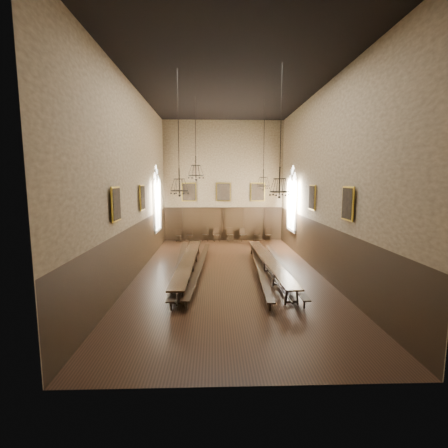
{
  "coord_description": "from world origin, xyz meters",
  "views": [
    {
      "loc": [
        -0.72,
        -15.68,
        4.58
      ],
      "look_at": [
        -0.19,
        1.5,
        2.26
      ],
      "focal_mm": 26.0,
      "sensor_mm": 36.0,
      "label": 1
    }
  ],
  "objects_px": {
    "chair_0": "(179,238)",
    "chair_7": "(268,237)",
    "bench_left_inner": "(200,267)",
    "chandelier_back_left": "(196,170)",
    "chair_1": "(189,237)",
    "chair_5": "(243,237)",
    "table_left": "(188,266)",
    "chair_2": "(205,237)",
    "chair_4": "(230,237)",
    "chair_6": "(257,237)",
    "chandelier_front_left": "(179,181)",
    "chandelier_back_right": "(263,179)",
    "bench_right_inner": "(259,268)",
    "chandelier_front_right": "(280,183)",
    "bench_left_outer": "(180,266)",
    "chair_3": "(216,237)",
    "bench_right_outer": "(282,268)",
    "table_right": "(269,266)"
  },
  "relations": [
    {
      "from": "chair_0",
      "to": "chair_7",
      "type": "height_order",
      "value": "chair_7"
    },
    {
      "from": "bench_left_inner",
      "to": "chandelier_back_left",
      "type": "xyz_separation_m",
      "value": [
        -0.26,
        2.33,
        4.84
      ]
    },
    {
      "from": "chair_1",
      "to": "chair_5",
      "type": "relative_size",
      "value": 0.99
    },
    {
      "from": "table_left",
      "to": "chair_2",
      "type": "relative_size",
      "value": 9.59
    },
    {
      "from": "bench_left_inner",
      "to": "chair_2",
      "type": "bearing_deg",
      "value": 89.61
    },
    {
      "from": "table_left",
      "to": "chair_1",
      "type": "relative_size",
      "value": 9.92
    },
    {
      "from": "chair_4",
      "to": "chair_6",
      "type": "bearing_deg",
      "value": -3.14
    },
    {
      "from": "chair_4",
      "to": "table_left",
      "type": "bearing_deg",
      "value": -112.17
    },
    {
      "from": "table_left",
      "to": "chandelier_front_left",
      "type": "height_order",
      "value": "chandelier_front_left"
    },
    {
      "from": "chair_5",
      "to": "chandelier_back_left",
      "type": "bearing_deg",
      "value": -134.52
    },
    {
      "from": "chair_0",
      "to": "chair_1",
      "type": "relative_size",
      "value": 0.91
    },
    {
      "from": "bench_left_inner",
      "to": "chandelier_back_right",
      "type": "bearing_deg",
      "value": 36.09
    },
    {
      "from": "table_left",
      "to": "bench_right_inner",
      "type": "distance_m",
      "value": 3.5
    },
    {
      "from": "bench_right_inner",
      "to": "chair_1",
      "type": "relative_size",
      "value": 10.36
    },
    {
      "from": "chandelier_back_left",
      "to": "chandelier_front_right",
      "type": "bearing_deg",
      "value": -55.5
    },
    {
      "from": "chair_1",
      "to": "chandelier_back_right",
      "type": "bearing_deg",
      "value": -45.4
    },
    {
      "from": "table_left",
      "to": "chair_6",
      "type": "height_order",
      "value": "chair_6"
    },
    {
      "from": "bench_left_outer",
      "to": "chandelier_front_left",
      "type": "relative_size",
      "value": 2.13
    },
    {
      "from": "bench_right_inner",
      "to": "bench_left_inner",
      "type": "bearing_deg",
      "value": 174.48
    },
    {
      "from": "chair_0",
      "to": "chair_3",
      "type": "xyz_separation_m",
      "value": [
        2.85,
        -0.01,
        0.03
      ]
    },
    {
      "from": "chair_5",
      "to": "chandelier_front_right",
      "type": "height_order",
      "value": "chandelier_front_right"
    },
    {
      "from": "bench_right_inner",
      "to": "chandelier_front_left",
      "type": "bearing_deg",
      "value": -153.24
    },
    {
      "from": "bench_right_outer",
      "to": "chair_3",
      "type": "bearing_deg",
      "value": 110.15
    },
    {
      "from": "chair_7",
      "to": "chandelier_front_left",
      "type": "height_order",
      "value": "chandelier_front_left"
    },
    {
      "from": "chair_2",
      "to": "chandelier_back_left",
      "type": "xyz_separation_m",
      "value": [
        -0.32,
        -6.21,
        4.83
      ]
    },
    {
      "from": "table_left",
      "to": "chair_5",
      "type": "xyz_separation_m",
      "value": [
        3.47,
        8.49,
        -0.08
      ]
    },
    {
      "from": "chandelier_back_right",
      "to": "bench_right_inner",
      "type": "bearing_deg",
      "value": -101.53
    },
    {
      "from": "chair_2",
      "to": "chair_5",
      "type": "relative_size",
      "value": 1.02
    },
    {
      "from": "bench_right_inner",
      "to": "chair_5",
      "type": "relative_size",
      "value": 10.23
    },
    {
      "from": "chair_2",
      "to": "chair_6",
      "type": "distance_m",
      "value": 3.94
    },
    {
      "from": "chandelier_back_right",
      "to": "table_right",
      "type": "bearing_deg",
      "value": -91.69
    },
    {
      "from": "table_left",
      "to": "chair_1",
      "type": "distance_m",
      "value": 8.52
    },
    {
      "from": "chair_2",
      "to": "chair_4",
      "type": "distance_m",
      "value": 1.89
    },
    {
      "from": "chair_4",
      "to": "chandelier_back_left",
      "type": "bearing_deg",
      "value": -115.6
    },
    {
      "from": "bench_right_outer",
      "to": "chair_3",
      "type": "relative_size",
      "value": 9.8
    },
    {
      "from": "chair_6",
      "to": "bench_left_inner",
      "type": "bearing_deg",
      "value": -109.22
    },
    {
      "from": "chair_7",
      "to": "table_left",
      "type": "bearing_deg",
      "value": -113.4
    },
    {
      "from": "table_right",
      "to": "chair_4",
      "type": "height_order",
      "value": "chair_4"
    },
    {
      "from": "bench_right_inner",
      "to": "chair_6",
      "type": "xyz_separation_m",
      "value": [
        1.07,
        8.8,
        -0.0
      ]
    },
    {
      "from": "table_right",
      "to": "chair_2",
      "type": "bearing_deg",
      "value": 111.17
    },
    {
      "from": "bench_right_inner",
      "to": "chandelier_front_right",
      "type": "bearing_deg",
      "value": -81.33
    },
    {
      "from": "chair_1",
      "to": "bench_left_outer",
      "type": "bearing_deg",
      "value": -82.78
    },
    {
      "from": "bench_left_outer",
      "to": "chandelier_front_right",
      "type": "xyz_separation_m",
      "value": [
        4.34,
        -3.06,
        4.18
      ]
    },
    {
      "from": "chair_5",
      "to": "chandelier_back_right",
      "type": "relative_size",
      "value": 0.2
    },
    {
      "from": "chair_5",
      "to": "chandelier_front_right",
      "type": "bearing_deg",
      "value": -104.98
    },
    {
      "from": "table_left",
      "to": "chandelier_back_left",
      "type": "distance_m",
      "value": 5.32
    },
    {
      "from": "chair_3",
      "to": "chandelier_front_left",
      "type": "distance_m",
      "value": 11.47
    },
    {
      "from": "bench_right_inner",
      "to": "table_left",
      "type": "bearing_deg",
      "value": 176.15
    },
    {
      "from": "bench_right_inner",
      "to": "chair_4",
      "type": "bearing_deg",
      "value": 96.47
    },
    {
      "from": "chair_4",
      "to": "chair_5",
      "type": "height_order",
      "value": "chair_4"
    }
  ]
}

